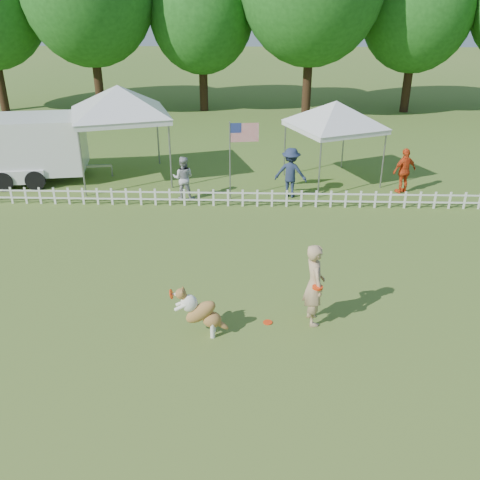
{
  "coord_description": "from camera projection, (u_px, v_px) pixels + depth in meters",
  "views": [
    {
      "loc": [
        0.2,
        -10.05,
        6.86
      ],
      "look_at": [
        -0.18,
        2.0,
        1.1
      ],
      "focal_mm": 40.0,
      "sensor_mm": 36.0,
      "label": 1
    }
  ],
  "objects": [
    {
      "name": "spectator_b",
      "position": [
        291.0,
        173.0,
        18.82
      ],
      "size": [
        1.26,
        0.89,
        1.78
      ],
      "primitive_type": "imported",
      "rotation": [
        0.0,
        0.0,
        2.92
      ],
      "color": "#212C48",
      "rests_on": "ground"
    },
    {
      "name": "picket_fence",
      "position": [
        250.0,
        198.0,
        18.21
      ],
      "size": [
        22.0,
        0.08,
        0.6
      ],
      "primitive_type": null,
      "color": "silver",
      "rests_on": "ground"
    },
    {
      "name": "frisbee_on_turf",
      "position": [
        268.0,
        322.0,
        12.01
      ],
      "size": [
        0.24,
        0.24,
        0.02
      ],
      "primitive_type": "cylinder",
      "rotation": [
        0.0,
        0.0,
        0.19
      ],
      "color": "#F0360E",
      "rests_on": "ground"
    },
    {
      "name": "cargo_trailer",
      "position": [
        22.0,
        149.0,
        20.27
      ],
      "size": [
        6.02,
        3.43,
        2.5
      ],
      "primitive_type": null,
      "rotation": [
        0.0,
        0.0,
        0.17
      ],
      "color": "white",
      "rests_on": "ground"
    },
    {
      "name": "ground",
      "position": [
        245.0,
        322.0,
        12.02
      ],
      "size": [
        120.0,
        120.0,
        0.0
      ],
      "primitive_type": "plane",
      "color": "#3C6921",
      "rests_on": "ground"
    },
    {
      "name": "canopy_tent_right",
      "position": [
        333.0,
        143.0,
        20.03
      ],
      "size": [
        3.86,
        3.86,
        3.01
      ],
      "primitive_type": null,
      "rotation": [
        0.0,
        0.0,
        0.43
      ],
      "color": "silver",
      "rests_on": "ground"
    },
    {
      "name": "tree_center_left",
      "position": [
        202.0,
        23.0,
        30.29
      ],
      "size": [
        6.0,
        6.0,
        9.8
      ],
      "primitive_type": null,
      "color": "#1B4F16",
      "rests_on": "ground"
    },
    {
      "name": "tree_left",
      "position": [
        90.0,
        3.0,
        29.08
      ],
      "size": [
        7.4,
        7.4,
        12.0
      ],
      "primitive_type": null,
      "color": "#1B4F16",
      "rests_on": "ground"
    },
    {
      "name": "canopy_tent_left",
      "position": [
        122.0,
        134.0,
        20.22
      ],
      "size": [
        4.27,
        4.27,
        3.5
      ],
      "primitive_type": null,
      "rotation": [
        0.0,
        0.0,
        0.32
      ],
      "color": "silver",
      "rests_on": "ground"
    },
    {
      "name": "spectator_a",
      "position": [
        183.0,
        178.0,
        18.68
      ],
      "size": [
        0.77,
        0.61,
        1.53
      ],
      "primitive_type": "imported",
      "rotation": [
        0.0,
        0.0,
        3.1
      ],
      "color": "#A9A9AF",
      "rests_on": "ground"
    },
    {
      "name": "spectator_c",
      "position": [
        404.0,
        171.0,
        19.22
      ],
      "size": [
        1.04,
        0.79,
        1.65
      ],
      "primitive_type": "imported",
      "rotation": [
        0.0,
        0.0,
        3.61
      ],
      "color": "#DE471A",
      "rests_on": "ground"
    },
    {
      "name": "flag_pole",
      "position": [
        230.0,
        161.0,
        18.4
      ],
      "size": [
        1.06,
        0.27,
        2.75
      ],
      "primitive_type": null,
      "rotation": [
        0.0,
        0.0,
        0.15
      ],
      "color": "gray",
      "rests_on": "ground"
    },
    {
      "name": "tree_right",
      "position": [
        416.0,
        18.0,
        29.81
      ],
      "size": [
        6.2,
        6.2,
        10.4
      ],
      "primitive_type": null,
      "color": "#1B4F16",
      "rests_on": "ground"
    },
    {
      "name": "handler",
      "position": [
        314.0,
        284.0,
        11.65
      ],
      "size": [
        0.57,
        0.77,
        1.91
      ],
      "primitive_type": "imported",
      "rotation": [
        0.0,
        0.0,
        1.74
      ],
      "color": "tan",
      "rests_on": "ground"
    },
    {
      "name": "dog",
      "position": [
        202.0,
        312.0,
        11.37
      ],
      "size": [
        1.11,
        0.39,
        1.14
      ],
      "primitive_type": null,
      "rotation": [
        0.0,
        0.0,
        -0.02
      ],
      "color": "brown",
      "rests_on": "ground"
    }
  ]
}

